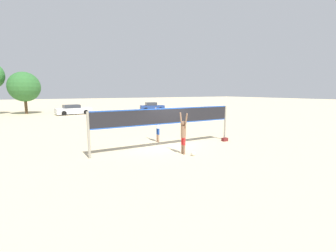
{
  "coord_description": "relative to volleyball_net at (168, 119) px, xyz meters",
  "views": [
    {
      "loc": [
        -6.33,
        -11.31,
        3.29
      ],
      "look_at": [
        0.0,
        0.0,
        1.29
      ],
      "focal_mm": 24.0,
      "sensor_mm": 36.0,
      "label": 1
    }
  ],
  "objects": [
    {
      "name": "ground_plane",
      "position": [
        0.0,
        0.0,
        -1.68
      ],
      "size": [
        200.0,
        200.0,
        0.0
      ],
      "primitive_type": "plane",
      "color": "beige"
    },
    {
      "name": "player_blocker",
      "position": [
        0.14,
        1.6,
        -0.49
      ],
      "size": [
        0.28,
        0.72,
        2.24
      ],
      "rotation": [
        0.0,
        0.0,
        -1.57
      ],
      "color": "tan",
      "rests_on": "ground_plane"
    },
    {
      "name": "player_spiker",
      "position": [
        0.02,
        -1.62,
        -0.52
      ],
      "size": [
        0.28,
        0.71,
        2.19
      ],
      "rotation": [
        0.0,
        0.0,
        1.57
      ],
      "color": "#8C664C",
      "rests_on": "ground_plane"
    },
    {
      "name": "volleyball_net",
      "position": [
        0.0,
        0.0,
        0.0
      ],
      "size": [
        9.04,
        0.13,
        2.34
      ],
      "color": "gray",
      "rests_on": "ground_plane"
    },
    {
      "name": "gear_bag",
      "position": [
        4.15,
        -0.36,
        -1.57
      ],
      "size": [
        0.39,
        0.25,
        0.22
      ],
      "color": "maroon",
      "rests_on": "ground_plane"
    },
    {
      "name": "parked_car_mid",
      "position": [
        9.95,
        23.38,
        -1.02
      ],
      "size": [
        4.3,
        2.62,
        1.46
      ],
      "rotation": [
        0.0,
        0.0,
        -0.24
      ],
      "color": "navy",
      "rests_on": "ground_plane"
    },
    {
      "name": "volleyball",
      "position": [
        0.28,
        -2.15,
        -1.57
      ],
      "size": [
        0.22,
        0.22,
        0.22
      ],
      "color": "silver",
      "rests_on": "ground_plane"
    },
    {
      "name": "parked_car_far",
      "position": [
        -2.5,
        23.56,
        -1.04
      ],
      "size": [
        4.98,
        2.42,
        1.41
      ],
      "rotation": [
        0.0,
        0.0,
        0.14
      ],
      "color": "silver",
      "rests_on": "ground_plane"
    },
    {
      "name": "tree_right_cluster",
      "position": [
        -8.44,
        27.78,
        2.26
      ],
      "size": [
        4.31,
        4.31,
        6.11
      ],
      "color": "#4C3823",
      "rests_on": "ground_plane"
    }
  ]
}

